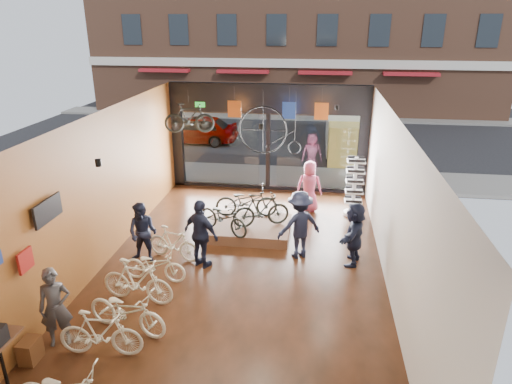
% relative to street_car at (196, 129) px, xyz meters
% --- Properties ---
extents(ground_plane, '(7.00, 12.00, 0.04)m').
position_rel_street_car_xyz_m(ground_plane, '(4.27, -12.00, -0.72)').
color(ground_plane, black).
rests_on(ground_plane, ground).
extents(ceiling, '(7.00, 12.00, 0.04)m').
position_rel_street_car_xyz_m(ceiling, '(4.27, -12.00, 3.12)').
color(ceiling, black).
rests_on(ceiling, ground).
extents(wall_left, '(0.04, 12.00, 3.80)m').
position_rel_street_car_xyz_m(wall_left, '(0.75, -12.00, 1.20)').
color(wall_left, '#A66E31').
rests_on(wall_left, ground).
extents(wall_right, '(0.04, 12.00, 3.80)m').
position_rel_street_car_xyz_m(wall_right, '(7.79, -12.00, 1.20)').
color(wall_right, beige).
rests_on(wall_right, ground).
extents(storefront, '(7.00, 0.26, 3.80)m').
position_rel_street_car_xyz_m(storefront, '(4.27, -6.00, 1.20)').
color(storefront, black).
rests_on(storefront, ground).
extents(exit_sign, '(0.35, 0.06, 0.18)m').
position_rel_street_car_xyz_m(exit_sign, '(1.87, -6.12, 2.35)').
color(exit_sign, '#198C26').
rests_on(exit_sign, storefront).
extents(street_road, '(30.00, 18.00, 0.02)m').
position_rel_street_car_xyz_m(street_road, '(4.27, 3.00, -0.71)').
color(street_road, black).
rests_on(street_road, ground).
extents(sidewalk_near, '(30.00, 2.40, 0.12)m').
position_rel_street_car_xyz_m(sidewalk_near, '(4.27, -4.80, -0.64)').
color(sidewalk_near, slate).
rests_on(sidewalk_near, ground).
extents(sidewalk_far, '(30.00, 2.00, 0.12)m').
position_rel_street_car_xyz_m(sidewalk_far, '(4.27, 7.00, -0.64)').
color(sidewalk_far, slate).
rests_on(sidewalk_far, ground).
extents(street_car, '(4.10, 1.65, 1.40)m').
position_rel_street_car_xyz_m(street_car, '(0.00, 0.00, 0.00)').
color(street_car, gray).
rests_on(street_car, street_road).
extents(box_truck, '(2.19, 6.56, 2.58)m').
position_rel_street_car_xyz_m(box_truck, '(7.51, -1.00, 0.59)').
color(box_truck, silver).
rests_on(box_truck, street_road).
extents(floor_bike_1, '(1.61, 0.56, 0.95)m').
position_rel_street_car_xyz_m(floor_bike_1, '(2.23, -15.27, -0.22)').
color(floor_bike_1, beige).
rests_on(floor_bike_1, ground_plane).
extents(floor_bike_2, '(1.88, 1.04, 0.94)m').
position_rel_street_car_xyz_m(floor_bike_2, '(2.43, -14.53, -0.23)').
color(floor_bike_2, beige).
rests_on(floor_bike_2, ground_plane).
extents(floor_bike_3, '(1.74, 0.72, 1.02)m').
position_rel_street_car_xyz_m(floor_bike_3, '(2.25, -13.53, -0.19)').
color(floor_bike_3, beige).
rests_on(floor_bike_3, ground_plane).
extents(floor_bike_4, '(1.57, 0.63, 0.81)m').
position_rel_street_car_xyz_m(floor_bike_4, '(2.31, -12.63, -0.29)').
color(floor_bike_4, beige).
rests_on(floor_bike_4, ground_plane).
extents(floor_bike_5, '(1.56, 0.82, 0.90)m').
position_rel_street_car_xyz_m(floor_bike_5, '(2.44, -11.57, -0.25)').
color(floor_bike_5, beige).
rests_on(floor_bike_5, ground_plane).
extents(display_platform, '(2.40, 1.80, 0.30)m').
position_rel_street_car_xyz_m(display_platform, '(4.13, -9.82, -0.55)').
color(display_platform, '#4E301F').
rests_on(display_platform, ground_plane).
extents(display_bike_left, '(1.76, 1.40, 0.89)m').
position_rel_street_car_xyz_m(display_bike_left, '(3.55, -10.44, 0.05)').
color(display_bike_left, black).
rests_on(display_bike_left, display_platform).
extents(display_bike_mid, '(1.70, 1.05, 0.99)m').
position_rel_street_car_xyz_m(display_bike_mid, '(4.52, -9.90, 0.10)').
color(display_bike_mid, black).
rests_on(display_bike_mid, display_platform).
extents(display_bike_right, '(1.90, 0.88, 0.96)m').
position_rel_street_car_xyz_m(display_bike_right, '(4.00, -9.28, 0.08)').
color(display_bike_right, black).
rests_on(display_bike_right, display_platform).
extents(customer_0, '(0.70, 0.60, 1.61)m').
position_rel_street_car_xyz_m(customer_0, '(1.27, -15.06, 0.11)').
color(customer_0, '#3F3F44').
rests_on(customer_0, ground_plane).
extents(customer_1, '(0.82, 0.66, 1.60)m').
position_rel_street_car_xyz_m(customer_1, '(1.74, -11.79, 0.10)').
color(customer_1, '#161C33').
rests_on(customer_1, ground_plane).
extents(customer_2, '(1.13, 0.88, 1.79)m').
position_rel_street_car_xyz_m(customer_2, '(3.27, -11.83, 0.20)').
color(customer_2, '#161C33').
rests_on(customer_2, ground_plane).
extents(customer_3, '(1.35, 1.13, 1.81)m').
position_rel_street_car_xyz_m(customer_3, '(5.66, -10.99, 0.21)').
color(customer_3, '#161C33').
rests_on(customer_3, ground_plane).
extents(customer_4, '(0.85, 0.59, 1.67)m').
position_rel_street_car_xyz_m(customer_4, '(5.82, -7.90, 0.14)').
color(customer_4, '#CC4C72').
rests_on(customer_4, ground_plane).
extents(customer_5, '(0.84, 1.61, 1.66)m').
position_rel_street_car_xyz_m(customer_5, '(7.04, -11.16, 0.13)').
color(customer_5, '#161C33').
rests_on(customer_5, ground_plane).
extents(sunglasses_rack, '(0.61, 0.52, 1.91)m').
position_rel_street_car_xyz_m(sunglasses_rack, '(7.22, -8.03, 0.26)').
color(sunglasses_rack, white).
rests_on(sunglasses_rack, ground_plane).
extents(wall_merch, '(0.40, 2.40, 2.60)m').
position_rel_street_car_xyz_m(wall_merch, '(0.89, -15.50, 0.60)').
color(wall_merch, navy).
rests_on(wall_merch, wall_left).
extents(penny_farthing, '(1.93, 0.06, 1.54)m').
position_rel_street_car_xyz_m(penny_farthing, '(4.60, -7.57, 1.80)').
color(penny_farthing, black).
rests_on(penny_farthing, ceiling).
extents(hung_bike, '(1.64, 0.72, 0.95)m').
position_rel_street_car_xyz_m(hung_bike, '(1.94, -7.80, 2.23)').
color(hung_bike, black).
rests_on(hung_bike, ceiling).
extents(jersey_left, '(0.45, 0.03, 0.55)m').
position_rel_street_car_xyz_m(jersey_left, '(3.22, -6.80, 2.35)').
color(jersey_left, '#CC5919').
rests_on(jersey_left, ceiling).
extents(jersey_mid, '(0.45, 0.03, 0.55)m').
position_rel_street_car_xyz_m(jersey_mid, '(5.04, -6.80, 2.35)').
color(jersey_mid, '#1E3F99').
rests_on(jersey_mid, ceiling).
extents(jersey_right, '(0.45, 0.03, 0.55)m').
position_rel_street_car_xyz_m(jersey_right, '(6.09, -6.80, 2.35)').
color(jersey_right, '#CC5919').
rests_on(jersey_right, ceiling).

